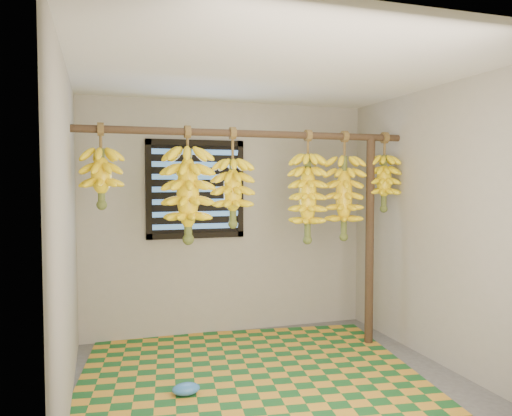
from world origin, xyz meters
name	(u,v)px	position (x,y,z in m)	size (l,w,h in m)	color
floor	(277,387)	(0.00, 0.00, -0.01)	(3.00, 3.00, 0.01)	#4F4F4F
ceiling	(278,70)	(0.00, 0.00, 2.40)	(3.00, 3.00, 0.01)	silver
wall_back	(229,218)	(0.00, 1.50, 1.20)	(3.00, 0.01, 2.40)	gray
wall_left	(66,238)	(-1.50, 0.00, 1.20)	(0.01, 3.00, 2.40)	gray
wall_right	(444,226)	(1.50, 0.00, 1.20)	(0.01, 3.00, 2.40)	gray
window	(196,189)	(-0.35, 1.48, 1.50)	(1.00, 0.04, 1.00)	black
hanging_pole	(251,134)	(0.00, 0.70, 2.00)	(0.06, 0.06, 3.00)	#473420
support_post	(370,241)	(1.20, 0.70, 1.00)	(0.08, 0.08, 2.00)	#473420
woven_mat	(248,369)	(-0.12, 0.39, 0.01)	(2.72, 2.17, 0.01)	#195522
plastic_bag	(186,389)	(-0.70, 0.04, 0.05)	(0.21, 0.15, 0.09)	#306DB4
banana_bunch_a	(101,178)	(-1.27, 0.70, 1.61)	(0.32, 0.32, 0.68)	brown
banana_bunch_b	(188,195)	(-0.56, 0.70, 1.46)	(0.39, 0.39, 0.99)	brown
banana_bunch_c	(233,193)	(-0.17, 0.70, 1.48)	(0.34, 0.34, 0.86)	brown
banana_bunch_d	(308,198)	(0.55, 0.70, 1.42)	(0.33, 0.33, 1.03)	brown
banana_bunch_e	(344,198)	(0.92, 0.70, 1.43)	(0.37, 0.37, 1.02)	brown
banana_bunch_f	(384,183)	(1.35, 0.70, 1.57)	(0.30, 0.30, 0.76)	brown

